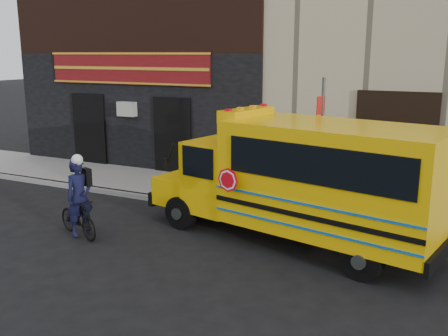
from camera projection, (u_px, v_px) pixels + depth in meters
ground at (171, 243)px, 11.22m from camera, size 120.00×120.00×0.00m
curb at (221, 208)px, 13.49m from camera, size 40.00×0.20×0.15m
sidewalk at (244, 194)px, 14.80m from camera, size 40.00×3.00×0.15m
building at (311, 0)px, 19.03m from camera, size 20.00×10.70×12.00m
school_bus at (305, 178)px, 10.86m from camera, size 7.19×3.52×2.92m
sign_pole at (321, 144)px, 12.43m from camera, size 0.14×0.30×3.59m
bicycle at (78, 217)px, 11.52m from camera, size 1.60×0.92×0.93m
cyclist at (80, 199)px, 11.45m from camera, size 0.63×0.76×1.79m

